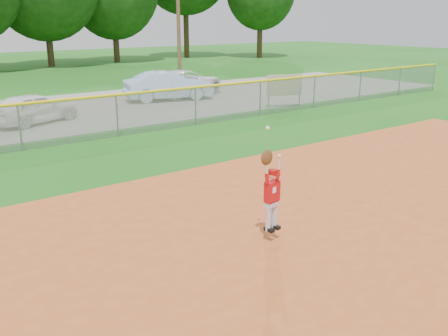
# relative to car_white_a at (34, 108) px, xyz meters

# --- Properties ---
(ground) EXTENTS (120.00, 120.00, 0.00)m
(ground) POSITION_rel_car_white_a_xyz_m (1.71, -14.05, -0.64)
(ground) COLOR #195914
(ground) RESTS_ON ground
(parking_strip) EXTENTS (44.00, 10.00, 0.03)m
(parking_strip) POSITION_rel_car_white_a_xyz_m (1.71, 1.95, -0.63)
(parking_strip) COLOR gray
(parking_strip) RESTS_ON ground
(car_white_a) EXTENTS (3.88, 2.69, 1.23)m
(car_white_a) POSITION_rel_car_white_a_xyz_m (0.00, 0.00, 0.00)
(car_white_a) COLOR white
(car_white_a) RESTS_ON parking_strip
(car_blue) EXTENTS (4.68, 2.58, 1.46)m
(car_blue) POSITION_rel_car_white_a_xyz_m (7.31, 1.90, 0.12)
(car_blue) COLOR #95BADF
(car_blue) RESTS_ON parking_strip
(car_white_b) EXTENTS (5.38, 3.66, 1.37)m
(car_white_b) POSITION_rel_car_white_a_xyz_m (8.83, 2.87, 0.07)
(car_white_b) COLOR white
(car_white_b) RESTS_ON parking_strip
(sponsor_sign) EXTENTS (1.67, 0.65, 1.57)m
(sponsor_sign) POSITION_rel_car_white_a_xyz_m (10.56, -3.25, 0.39)
(sponsor_sign) COLOR gray
(sponsor_sign) RESTS_ON ground
(outfield_fence) EXTENTS (40.06, 0.10, 1.55)m
(outfield_fence) POSITION_rel_car_white_a_xyz_m (1.71, -4.05, 0.24)
(outfield_fence) COLOR gray
(outfield_fence) RESTS_ON ground
(power_lines) EXTENTS (19.40, 0.24, 9.00)m
(power_lines) POSITION_rel_car_white_a_xyz_m (2.71, 7.95, 4.03)
(power_lines) COLOR #4C3823
(power_lines) RESTS_ON ground
(ballplayer) EXTENTS (0.53, 0.25, 2.03)m
(ballplayer) POSITION_rel_car_white_a_xyz_m (0.25, -13.89, 0.40)
(ballplayer) COLOR silver
(ballplayer) RESTS_ON ground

